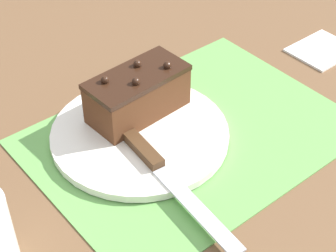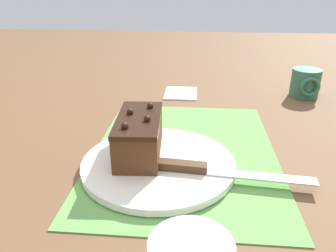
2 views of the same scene
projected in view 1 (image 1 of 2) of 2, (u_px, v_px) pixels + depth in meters
ground_plane at (191, 136)px, 0.84m from camera, size 3.00×3.00×0.00m
placemat_woven at (191, 135)px, 0.84m from camera, size 0.46×0.34×0.00m
cake_plate at (140, 134)px, 0.83m from camera, size 0.26×0.26×0.01m
chocolate_cake at (138, 94)px, 0.84m from camera, size 0.16×0.08×0.08m
serving_knife at (160, 168)px, 0.76m from camera, size 0.04×0.25×0.01m
folded_napkin at (322, 49)px, 1.02m from camera, size 0.11×0.09×0.01m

